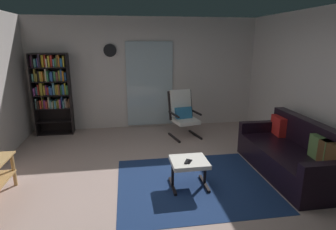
{
  "coord_description": "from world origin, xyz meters",
  "views": [
    {
      "loc": [
        -0.48,
        -3.69,
        2.07
      ],
      "look_at": [
        0.2,
        0.66,
        0.87
      ],
      "focal_mm": 29.36,
      "sensor_mm": 36.0,
      "label": 1
    }
  ],
  "objects_px": {
    "cell_phone": "(189,162)",
    "bookshelf_near_tv": "(52,88)",
    "ottoman": "(189,165)",
    "tv_remote": "(187,161)",
    "leather_sofa": "(293,155)",
    "lounge_armchair": "(183,112)",
    "wall_clock": "(110,50)"
  },
  "relations": [
    {
      "from": "ottoman",
      "to": "leather_sofa",
      "type": "bearing_deg",
      "value": 5.1
    },
    {
      "from": "leather_sofa",
      "to": "tv_remote",
      "type": "relative_size",
      "value": 13.61
    },
    {
      "from": "leather_sofa",
      "to": "tv_remote",
      "type": "xyz_separation_m",
      "value": [
        -1.78,
        -0.21,
        0.11
      ]
    },
    {
      "from": "bookshelf_near_tv",
      "to": "ottoman",
      "type": "xyz_separation_m",
      "value": [
        2.47,
        -2.8,
        -0.71
      ]
    },
    {
      "from": "lounge_armchair",
      "to": "leather_sofa",
      "type": "bearing_deg",
      "value": -56.42
    },
    {
      "from": "cell_phone",
      "to": "bookshelf_near_tv",
      "type": "bearing_deg",
      "value": 161.35
    },
    {
      "from": "bookshelf_near_tv",
      "to": "cell_phone",
      "type": "relative_size",
      "value": 12.92
    },
    {
      "from": "tv_remote",
      "to": "cell_phone",
      "type": "height_order",
      "value": "tv_remote"
    },
    {
      "from": "bookshelf_near_tv",
      "to": "cell_phone",
      "type": "height_order",
      "value": "bookshelf_near_tv"
    },
    {
      "from": "leather_sofa",
      "to": "lounge_armchair",
      "type": "relative_size",
      "value": 1.92
    },
    {
      "from": "ottoman",
      "to": "bookshelf_near_tv",
      "type": "bearing_deg",
      "value": 131.52
    },
    {
      "from": "ottoman",
      "to": "tv_remote",
      "type": "bearing_deg",
      "value": -129.47
    },
    {
      "from": "bookshelf_near_tv",
      "to": "wall_clock",
      "type": "height_order",
      "value": "wall_clock"
    },
    {
      "from": "ottoman",
      "to": "wall_clock",
      "type": "height_order",
      "value": "wall_clock"
    },
    {
      "from": "lounge_armchair",
      "to": "bookshelf_near_tv",
      "type": "bearing_deg",
      "value": 168.11
    },
    {
      "from": "lounge_armchair",
      "to": "wall_clock",
      "type": "relative_size",
      "value": 3.53
    },
    {
      "from": "bookshelf_near_tv",
      "to": "leather_sofa",
      "type": "bearing_deg",
      "value": -32.16
    },
    {
      "from": "tv_remote",
      "to": "cell_phone",
      "type": "relative_size",
      "value": 1.03
    },
    {
      "from": "wall_clock",
      "to": "tv_remote",
      "type": "bearing_deg",
      "value": -69.68
    },
    {
      "from": "bookshelf_near_tv",
      "to": "lounge_armchair",
      "type": "distance_m",
      "value": 2.95
    },
    {
      "from": "wall_clock",
      "to": "bookshelf_near_tv",
      "type": "bearing_deg",
      "value": -171.74
    },
    {
      "from": "bookshelf_near_tv",
      "to": "ottoman",
      "type": "bearing_deg",
      "value": -48.48
    },
    {
      "from": "leather_sofa",
      "to": "lounge_armchair",
      "type": "height_order",
      "value": "lounge_armchair"
    },
    {
      "from": "ottoman",
      "to": "tv_remote",
      "type": "distance_m",
      "value": 0.11
    },
    {
      "from": "leather_sofa",
      "to": "tv_remote",
      "type": "bearing_deg",
      "value": -173.11
    },
    {
      "from": "ottoman",
      "to": "wall_clock",
      "type": "distance_m",
      "value": 3.54
    },
    {
      "from": "bookshelf_near_tv",
      "to": "tv_remote",
      "type": "height_order",
      "value": "bookshelf_near_tv"
    },
    {
      "from": "bookshelf_near_tv",
      "to": "tv_remote",
      "type": "bearing_deg",
      "value": -49.66
    },
    {
      "from": "lounge_armchair",
      "to": "tv_remote",
      "type": "distance_m",
      "value": 2.3
    },
    {
      "from": "tv_remote",
      "to": "wall_clock",
      "type": "bearing_deg",
      "value": 134.74
    },
    {
      "from": "leather_sofa",
      "to": "cell_phone",
      "type": "bearing_deg",
      "value": -173.05
    },
    {
      "from": "lounge_armchair",
      "to": "ottoman",
      "type": "distance_m",
      "value": 2.24
    }
  ]
}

